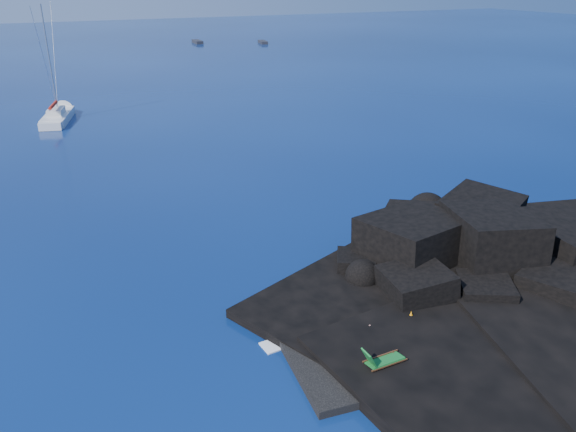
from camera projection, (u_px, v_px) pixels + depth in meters
name	position (u px, v px, depth m)	size (l,w,h in m)	color
ground	(296.00, 386.00, 22.07)	(400.00, 400.00, 0.00)	#04123C
headland	(492.00, 281.00, 29.63)	(24.00, 24.00, 3.60)	black
beach	(384.00, 349.00, 24.24)	(8.50, 6.00, 0.70)	black
surf_foam	(342.00, 297.00, 28.17)	(10.00, 8.00, 0.06)	white
sailboat	(59.00, 121.00, 61.97)	(2.44, 11.66, 12.22)	silver
deck_chair	(385.00, 356.00, 22.28)	(1.76, 0.77, 1.21)	#176828
towel	(363.00, 334.00, 24.60)	(2.04, 0.96, 0.05)	white
sunbather	(363.00, 331.00, 24.54)	(1.83, 0.45, 0.24)	#B87660
marker_cone	(411.00, 316.00, 25.53)	(0.32, 0.32, 0.49)	orange
distant_boat_a	(198.00, 43.00, 131.72)	(1.57, 5.04, 0.67)	#222227
distant_boat_b	(263.00, 43.00, 131.32)	(1.45, 4.68, 0.62)	#232227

